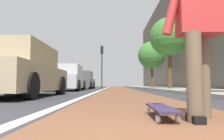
{
  "coord_description": "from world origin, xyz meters",
  "views": [
    {
      "loc": [
        -0.73,
        0.35,
        0.34
      ],
      "look_at": [
        13.37,
        0.49,
        1.32
      ],
      "focal_mm": 34.31,
      "sensor_mm": 36.0,
      "label": 1
    }
  ],
  "objects_px": {
    "skateboard": "(161,109)",
    "parked_car_mid": "(67,79)",
    "parked_car_far": "(82,81)",
    "street_tree_mid": "(169,37)",
    "parked_car_near": "(17,72)",
    "street_tree_far": "(152,55)",
    "traffic_light": "(102,59)",
    "skater_person": "(198,23)"
  },
  "relations": [
    {
      "from": "skater_person",
      "to": "street_tree_far",
      "type": "relative_size",
      "value": 0.37
    },
    {
      "from": "skateboard",
      "to": "parked_car_mid",
      "type": "relative_size",
      "value": 0.2
    },
    {
      "from": "street_tree_far",
      "to": "parked_car_far",
      "type": "bearing_deg",
      "value": 107.24
    },
    {
      "from": "skateboard",
      "to": "street_tree_far",
      "type": "xyz_separation_m",
      "value": [
        18.02,
        -3.1,
        3.06
      ]
    },
    {
      "from": "skater_person",
      "to": "street_tree_mid",
      "type": "xyz_separation_m",
      "value": [
        11.67,
        -2.75,
        2.51
      ]
    },
    {
      "from": "skateboard",
      "to": "parked_car_mid",
      "type": "distance_m",
      "value": 10.65
    },
    {
      "from": "skater_person",
      "to": "parked_car_far",
      "type": "height_order",
      "value": "skater_person"
    },
    {
      "from": "skater_person",
      "to": "street_tree_far",
      "type": "height_order",
      "value": "street_tree_far"
    },
    {
      "from": "parked_car_far",
      "to": "traffic_light",
      "type": "height_order",
      "value": "traffic_light"
    },
    {
      "from": "traffic_light",
      "to": "street_tree_mid",
      "type": "bearing_deg",
      "value": -149.23
    },
    {
      "from": "skater_person",
      "to": "traffic_light",
      "type": "relative_size",
      "value": 0.38
    },
    {
      "from": "street_tree_mid",
      "to": "street_tree_far",
      "type": "relative_size",
      "value": 1.06
    },
    {
      "from": "parked_car_far",
      "to": "street_tree_mid",
      "type": "relative_size",
      "value": 0.92
    },
    {
      "from": "parked_car_near",
      "to": "traffic_light",
      "type": "height_order",
      "value": "traffic_light"
    },
    {
      "from": "traffic_light",
      "to": "street_tree_far",
      "type": "bearing_deg",
      "value": -108.54
    },
    {
      "from": "traffic_light",
      "to": "street_tree_far",
      "type": "distance_m",
      "value": 5.1
    },
    {
      "from": "parked_car_mid",
      "to": "traffic_light",
      "type": "height_order",
      "value": "traffic_light"
    },
    {
      "from": "street_tree_far",
      "to": "parked_car_mid",
      "type": "bearing_deg",
      "value": 141.27
    },
    {
      "from": "skateboard",
      "to": "traffic_light",
      "type": "xyz_separation_m",
      "value": [
        19.64,
        1.74,
        2.92
      ]
    },
    {
      "from": "street_tree_mid",
      "to": "traffic_light",
      "type": "bearing_deg",
      "value": 30.77
    },
    {
      "from": "skateboard",
      "to": "street_tree_mid",
      "type": "height_order",
      "value": "street_tree_mid"
    },
    {
      "from": "parked_car_mid",
      "to": "street_tree_mid",
      "type": "distance_m",
      "value": 7.04
    },
    {
      "from": "parked_car_mid",
      "to": "street_tree_mid",
      "type": "bearing_deg",
      "value": -77.64
    },
    {
      "from": "parked_car_near",
      "to": "parked_car_mid",
      "type": "xyz_separation_m",
      "value": [
        6.29,
        -0.01,
        -0.01
      ]
    },
    {
      "from": "parked_car_far",
      "to": "street_tree_mid",
      "type": "bearing_deg",
      "value": -125.56
    },
    {
      "from": "skater_person",
      "to": "parked_car_far",
      "type": "xyz_separation_m",
      "value": [
        16.2,
        3.59,
        -0.23
      ]
    },
    {
      "from": "skater_person",
      "to": "parked_car_mid",
      "type": "distance_m",
      "value": 10.89
    },
    {
      "from": "parked_car_near",
      "to": "street_tree_far",
      "type": "relative_size",
      "value": 0.96
    },
    {
      "from": "skateboard",
      "to": "street_tree_mid",
      "type": "distance_m",
      "value": 12.39
    },
    {
      "from": "street_tree_far",
      "to": "parked_car_near",
      "type": "bearing_deg",
      "value": 155.93
    },
    {
      "from": "parked_car_near",
      "to": "parked_car_far",
      "type": "distance_m",
      "value": 12.21
    },
    {
      "from": "skateboard",
      "to": "parked_car_far",
      "type": "bearing_deg",
      "value": 11.43
    },
    {
      "from": "parked_car_mid",
      "to": "street_tree_mid",
      "type": "height_order",
      "value": "street_tree_mid"
    },
    {
      "from": "skater_person",
      "to": "parked_car_mid",
      "type": "height_order",
      "value": "skater_person"
    },
    {
      "from": "traffic_light",
      "to": "street_tree_mid",
      "type": "height_order",
      "value": "street_tree_mid"
    },
    {
      "from": "parked_car_far",
      "to": "parked_car_near",
      "type": "bearing_deg",
      "value": -179.96
    },
    {
      "from": "parked_car_near",
      "to": "parked_car_mid",
      "type": "height_order",
      "value": "parked_car_near"
    },
    {
      "from": "parked_car_mid",
      "to": "parked_car_near",
      "type": "bearing_deg",
      "value": 179.93
    },
    {
      "from": "parked_car_mid",
      "to": "skateboard",
      "type": "bearing_deg",
      "value": -162.32
    },
    {
      "from": "skater_person",
      "to": "traffic_light",
      "type": "distance_m",
      "value": 20.01
    },
    {
      "from": "skateboard",
      "to": "parked_car_near",
      "type": "bearing_deg",
      "value": 40.12
    },
    {
      "from": "parked_car_mid",
      "to": "parked_car_far",
      "type": "distance_m",
      "value": 5.92
    }
  ]
}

